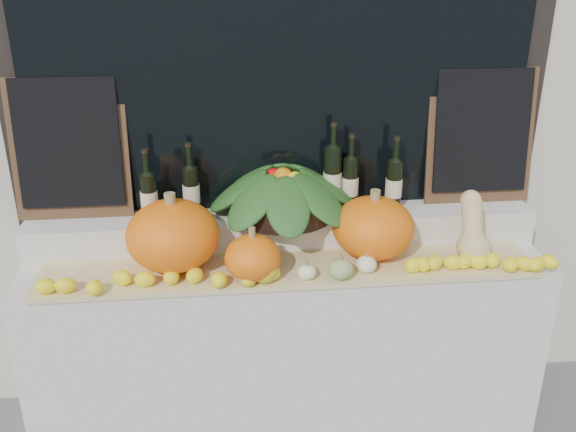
{
  "coord_description": "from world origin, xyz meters",
  "views": [
    {
      "loc": [
        -0.25,
        -0.99,
        2.2
      ],
      "look_at": [
        0.0,
        1.45,
        1.12
      ],
      "focal_mm": 40.0,
      "sensor_mm": 36.0,
      "label": 1
    }
  ],
  "objects_px": {
    "butternut_squash": "(473,233)",
    "produce_bowl": "(283,192)",
    "pumpkin_left": "(173,235)",
    "wine_bottle_tall": "(332,178)",
    "pumpkin_right": "(373,228)"
  },
  "relations": [
    {
      "from": "wine_bottle_tall",
      "to": "butternut_squash",
      "type": "bearing_deg",
      "value": -27.12
    },
    {
      "from": "pumpkin_left",
      "to": "pumpkin_right",
      "type": "bearing_deg",
      "value": 1.55
    },
    {
      "from": "pumpkin_left",
      "to": "butternut_squash",
      "type": "bearing_deg",
      "value": -2.16
    },
    {
      "from": "pumpkin_right",
      "to": "produce_bowl",
      "type": "height_order",
      "value": "produce_bowl"
    },
    {
      "from": "pumpkin_left",
      "to": "produce_bowl",
      "type": "relative_size",
      "value": 0.55
    },
    {
      "from": "produce_bowl",
      "to": "butternut_squash",
      "type": "bearing_deg",
      "value": -18.06
    },
    {
      "from": "pumpkin_left",
      "to": "pumpkin_right",
      "type": "height_order",
      "value": "pumpkin_left"
    },
    {
      "from": "pumpkin_right",
      "to": "wine_bottle_tall",
      "type": "relative_size",
      "value": 0.87
    },
    {
      "from": "wine_bottle_tall",
      "to": "pumpkin_left",
      "type": "bearing_deg",
      "value": -161.14
    },
    {
      "from": "butternut_squash",
      "to": "produce_bowl",
      "type": "distance_m",
      "value": 0.84
    },
    {
      "from": "produce_bowl",
      "to": "pumpkin_right",
      "type": "bearing_deg",
      "value": -26.6
    },
    {
      "from": "pumpkin_left",
      "to": "butternut_squash",
      "type": "relative_size",
      "value": 1.33
    },
    {
      "from": "pumpkin_right",
      "to": "wine_bottle_tall",
      "type": "height_order",
      "value": "wine_bottle_tall"
    },
    {
      "from": "pumpkin_left",
      "to": "produce_bowl",
      "type": "xyz_separation_m",
      "value": [
        0.48,
        0.21,
        0.09
      ]
    },
    {
      "from": "butternut_squash",
      "to": "produce_bowl",
      "type": "relative_size",
      "value": 0.41
    }
  ]
}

